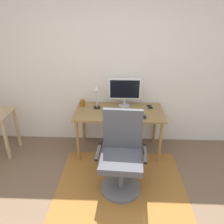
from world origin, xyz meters
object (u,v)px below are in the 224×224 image
desk_lamp (97,93)px  monitor (125,90)px  cell_phone (150,107)px  office_chair (122,158)px  coffee_cup (82,103)px  desk (119,115)px  computer_mouse (144,117)px  keyboard (122,118)px

desk_lamp → monitor: bearing=12.1°
cell_phone → office_chair: (-0.44, -0.99, -0.27)m
office_chair → coffee_cup: bearing=125.9°
desk → desk_lamp: bearing=162.6°
computer_mouse → office_chair: 0.74m
desk → monitor: bearing=68.3°
keyboard → computer_mouse: size_ratio=4.13×
monitor → desk_lamp: size_ratio=1.35×
desk_lamp → office_chair: bearing=-67.0°
coffee_cup → office_chair: office_chair is taller
coffee_cup → desk_lamp: desk_lamp is taller
monitor → keyboard: monitor is taller
keyboard → office_chair: office_chair is taller
keyboard → desk_lamp: size_ratio=1.18×
computer_mouse → keyboard: bearing=-174.5°
keyboard → desk_lamp: desk_lamp is taller
desk → keyboard: keyboard is taller
coffee_cup → office_chair: size_ratio=0.10×
computer_mouse → coffee_cup: coffee_cup is taller
computer_mouse → desk: bearing=149.7°
coffee_cup → keyboard: bearing=-33.5°
desk → coffee_cup: (-0.59, 0.18, 0.13)m
desk_lamp → computer_mouse: bearing=-24.3°
keyboard → office_chair: bearing=-90.2°
keyboard → coffee_cup: size_ratio=4.06×
desk → office_chair: size_ratio=1.29×
desk_lamp → office_chair: desk_lamp is taller
monitor → desk_lamp: 0.44m
office_chair → computer_mouse: bearing=65.2°
desk_lamp → desk: bearing=-17.4°
monitor → computer_mouse: monitor is taller
coffee_cup → monitor: bearing=2.1°
keyboard → coffee_cup: 0.76m
monitor → office_chair: size_ratio=0.47×
keyboard → cell_phone: keyboard is taller
monitor → coffee_cup: 0.71m
monitor → office_chair: 1.15m
computer_mouse → coffee_cup: (-0.95, 0.39, 0.04)m
monitor → coffee_cup: size_ratio=4.66×
monitor → desk_lamp: monitor is taller
monitor → office_chair: monitor is taller
computer_mouse → desk_lamp: desk_lamp is taller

